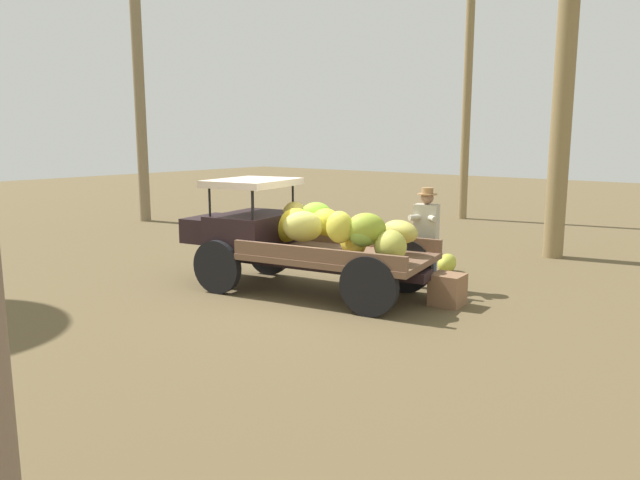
% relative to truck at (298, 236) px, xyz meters
% --- Properties ---
extents(ground_plane, '(60.00, 60.00, 0.00)m').
position_rel_truck_xyz_m(ground_plane, '(-0.21, 0.17, -0.97)').
color(ground_plane, brown).
extents(truck, '(4.63, 2.41, 1.90)m').
position_rel_truck_xyz_m(truck, '(0.00, 0.00, 0.00)').
color(truck, black).
rests_on(truck, ground).
extents(farmer, '(0.52, 0.49, 1.77)m').
position_rel_truck_xyz_m(farmer, '(-1.59, -1.55, 0.04)').
color(farmer, slate).
rests_on(farmer, ground).
extents(wooden_crate, '(0.52, 0.49, 0.50)m').
position_rel_truck_xyz_m(wooden_crate, '(-2.40, -0.83, -0.71)').
color(wooden_crate, '#875F41').
rests_on(wooden_crate, ground).
extents(loose_banana_bunch, '(0.44, 0.66, 0.38)m').
position_rel_truck_xyz_m(loose_banana_bunch, '(-1.33, -2.90, -0.78)').
color(loose_banana_bunch, gold).
rests_on(loose_banana_bunch, ground).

